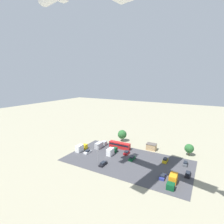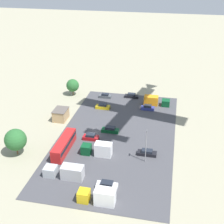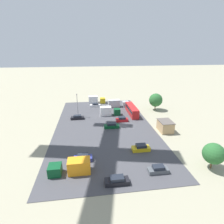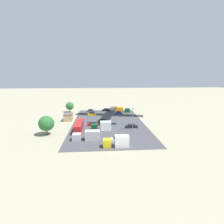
# 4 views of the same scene
# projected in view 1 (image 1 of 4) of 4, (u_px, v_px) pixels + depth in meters

# --- Properties ---
(ground_plane) EXTENTS (400.00, 400.00, 0.00)m
(ground_plane) POSITION_uv_depth(u_px,v_px,m) (132.00, 156.00, 84.86)
(ground_plane) COLOR gray
(parking_lot_surface) EXTENTS (56.04, 30.29, 0.08)m
(parking_lot_surface) POSITION_uv_depth(u_px,v_px,m) (127.00, 161.00, 79.36)
(parking_lot_surface) COLOR #424247
(parking_lot_surface) RESTS_ON ground
(shed_building) EXTENTS (5.07, 3.85, 3.27)m
(shed_building) POSITION_uv_depth(u_px,v_px,m) (151.00, 147.00, 91.62)
(shed_building) COLOR tan
(shed_building) RESTS_ON ground
(bus) EXTENTS (11.72, 2.54, 3.20)m
(bus) POSITION_uv_depth(u_px,v_px,m) (120.00, 145.00, 93.47)
(bus) COLOR red
(bus) RESTS_ON ground
(parked_car_0) EXTENTS (1.90, 4.10, 1.53)m
(parked_car_0) POSITION_uv_depth(u_px,v_px,m) (163.00, 177.00, 65.33)
(parked_car_0) COLOR navy
(parked_car_0) RESTS_ON ground
(parked_car_1) EXTENTS (1.92, 4.47, 1.42)m
(parked_car_1) POSITION_uv_depth(u_px,v_px,m) (88.00, 152.00, 87.67)
(parked_car_1) COLOR silver
(parked_car_1) RESTS_ON ground
(parked_car_2) EXTENTS (1.79, 4.52, 1.50)m
(parked_car_2) POSITION_uv_depth(u_px,v_px,m) (188.00, 174.00, 66.88)
(parked_car_2) COLOR black
(parked_car_2) RESTS_ON ground
(parked_car_3) EXTENTS (1.72, 4.12, 1.51)m
(parked_car_3) POSITION_uv_depth(u_px,v_px,m) (185.00, 164.00, 75.28)
(parked_car_3) COLOR #4C5156
(parked_car_3) RESTS_ON ground
(parked_car_4) EXTENTS (1.83, 4.64, 1.42)m
(parked_car_4) POSITION_uv_depth(u_px,v_px,m) (103.00, 164.00, 75.24)
(parked_car_4) COLOR black
(parked_car_4) RESTS_ON ground
(parked_car_5) EXTENTS (1.77, 4.70, 1.65)m
(parked_car_5) POSITION_uv_depth(u_px,v_px,m) (132.00, 158.00, 80.37)
(parked_car_5) COLOR #0C4723
(parked_car_5) RESTS_ON ground
(parked_car_6) EXTENTS (1.96, 4.07, 1.60)m
(parked_car_6) POSITION_uv_depth(u_px,v_px,m) (127.00, 153.00, 86.26)
(parked_car_6) COLOR maroon
(parked_car_6) RESTS_ON ground
(parked_car_7) EXTENTS (1.93, 4.38, 1.65)m
(parked_car_7) POSITION_uv_depth(u_px,v_px,m) (165.00, 160.00, 78.30)
(parked_car_7) COLOR gold
(parked_car_7) RESTS_ON ground
(parked_truck_0) EXTENTS (2.36, 7.43, 3.33)m
(parked_truck_0) POSITION_uv_depth(u_px,v_px,m) (112.00, 151.00, 86.02)
(parked_truck_0) COLOR #0C4723
(parked_truck_0) RESTS_ON ground
(parked_truck_1) EXTENTS (2.34, 7.41, 3.35)m
(parked_truck_1) POSITION_uv_depth(u_px,v_px,m) (81.00, 148.00, 90.21)
(parked_truck_1) COLOR gold
(parked_truck_1) RESTS_ON ground
(parked_truck_2) EXTENTS (2.59, 8.81, 3.03)m
(parked_truck_2) POSITION_uv_depth(u_px,v_px,m) (100.00, 145.00, 94.83)
(parked_truck_2) COLOR #ADB2B7
(parked_truck_2) RESTS_ON ground
(parked_truck_3) EXTENTS (2.54, 8.19, 2.91)m
(parked_truck_3) POSITION_uv_depth(u_px,v_px,m) (173.00, 180.00, 61.65)
(parked_truck_3) COLOR #0C4723
(parked_truck_3) RESTS_ON ground
(tree_near_shed) EXTENTS (5.30, 5.30, 6.76)m
(tree_near_shed) POSITION_uv_depth(u_px,v_px,m) (122.00, 134.00, 103.94)
(tree_near_shed) COLOR brown
(tree_near_shed) RESTS_ON ground
(tree_apron_mid) EXTENTS (4.34, 4.34, 5.70)m
(tree_apron_mid) POSITION_uv_depth(u_px,v_px,m) (189.00, 148.00, 84.47)
(tree_apron_mid) COLOR brown
(tree_apron_mid) RESTS_ON ground
(light_pole_lot_centre) EXTENTS (0.90, 0.28, 8.40)m
(light_pole_lot_centre) POSITION_uv_depth(u_px,v_px,m) (98.00, 154.00, 75.93)
(light_pole_lot_centre) COLOR gray
(light_pole_lot_centre) RESTS_ON ground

